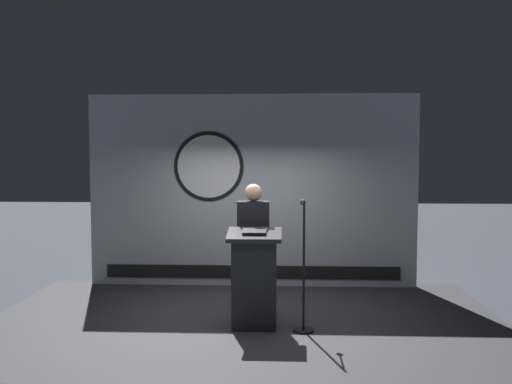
# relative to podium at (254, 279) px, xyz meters

# --- Properties ---
(ground_plane) EXTENTS (40.00, 40.00, 0.00)m
(ground_plane) POSITION_rel_podium_xyz_m (-0.14, 0.25, -0.88)
(ground_plane) COLOR #383D47
(stage_platform) EXTENTS (6.40, 4.00, 0.30)m
(stage_platform) POSITION_rel_podium_xyz_m (-0.14, 0.25, -0.73)
(stage_platform) COLOR #333338
(stage_platform) RESTS_ON ground
(banner_display) EXTENTS (5.08, 0.12, 2.97)m
(banner_display) POSITION_rel_podium_xyz_m (-0.15, 2.10, 0.90)
(banner_display) COLOR #B2B7C1
(banner_display) RESTS_ON stage_platform
(podium) EXTENTS (0.64, 0.50, 1.17)m
(podium) POSITION_rel_podium_xyz_m (0.00, 0.00, 0.00)
(podium) COLOR #26262B
(podium) RESTS_ON stage_platform
(speaker_person) EXTENTS (0.40, 0.26, 1.68)m
(speaker_person) POSITION_rel_podium_xyz_m (-0.04, 0.48, 0.28)
(speaker_person) COLOR black
(speaker_person) RESTS_ON stage_platform
(microphone_stand) EXTENTS (0.24, 0.58, 1.52)m
(microphone_stand) POSITION_rel_podium_xyz_m (0.58, -0.09, -0.04)
(microphone_stand) COLOR black
(microphone_stand) RESTS_ON stage_platform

